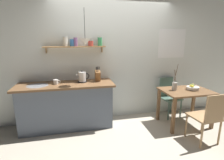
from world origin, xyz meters
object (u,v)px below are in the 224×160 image
fruit_bowl (193,87)px  pendant_lamp (85,41)px  dining_chair_near (208,116)px  twig_vase (175,86)px  dining_table (186,96)px  coffee_mug_by_sink (56,82)px  electric_kettle (82,77)px  dining_chair_far (168,95)px  knife_block (98,75)px

fruit_bowl → pendant_lamp: 2.32m
dining_chair_near → fruit_bowl: bearing=74.1°
pendant_lamp → twig_vase: bearing=-6.0°
dining_table → fruit_bowl: size_ratio=3.92×
twig_vase → coffee_mug_by_sink: 2.33m
dining_table → electric_kettle: electric_kettle is taller
coffee_mug_by_sink → dining_table: bearing=-8.7°
dining_chair_far → knife_block: (-1.64, -0.04, 0.54)m
twig_vase → dining_chair_near: bearing=-76.4°
dining_table → dining_chair_near: 0.70m
electric_kettle → coffee_mug_by_sink: size_ratio=1.97×
knife_block → dining_chair_near: bearing=-34.4°
dining_chair_near → knife_block: bearing=145.6°
dining_table → twig_vase: size_ratio=1.83×
twig_vase → pendant_lamp: bearing=174.0°
dining_chair_far → twig_vase: (-0.15, -0.43, 0.34)m
dining_chair_far → twig_vase: size_ratio=1.67×
dining_table → electric_kettle: (-2.04, 0.44, 0.40)m
dining_chair_near → coffee_mug_by_sink: 2.74m
twig_vase → electric_kettle: size_ratio=2.08×
dining_chair_far → electric_kettle: (-1.95, -0.05, 0.52)m
dining_table → electric_kettle: size_ratio=3.80×
dining_chair_near → coffee_mug_by_sink: coffee_mug_by_sink is taller
dining_chair_far → twig_vase: 0.57m
coffee_mug_by_sink → pendant_lamp: 0.95m
coffee_mug_by_sink → pendant_lamp: bearing=-14.9°
twig_vase → coffee_mug_by_sink: twig_vase is taller
dining_table → coffee_mug_by_sink: 2.59m
pendant_lamp → fruit_bowl: bearing=-6.2°
dining_table → knife_block: 1.84m
electric_kettle → pendant_lamp: size_ratio=0.41×
dining_table → knife_block: (-1.73, 0.45, 0.41)m
knife_block → pendant_lamp: pendant_lamp is taller
electric_kettle → pendant_lamp: bearing=-72.0°
dining_chair_far → pendant_lamp: (-1.88, -0.25, 1.22)m
twig_vase → dining_table: bearing=-13.4°
electric_kettle → knife_block: 0.31m
dining_chair_near → dining_chair_far: size_ratio=1.03×
twig_vase → coffee_mug_by_sink: bearing=171.8°
dining_table → pendant_lamp: (-1.97, 0.24, 1.09)m
dining_table → knife_block: knife_block is taller
dining_chair_near → pendant_lamp: size_ratio=1.46×
dining_chair_near → dining_chair_far: 1.18m
dining_table → dining_chair_near: dining_chair_near is taller
dining_chair_near → knife_block: knife_block is taller
twig_vase → knife_block: 1.56m
dining_chair_near → twig_vase: size_ratio=1.72×
fruit_bowl → electric_kettle: (-2.18, 0.44, 0.22)m
knife_block → electric_kettle: bearing=-177.9°
knife_block → pendant_lamp: size_ratio=0.49×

